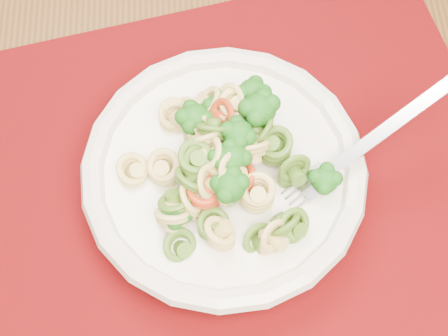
{
  "coord_description": "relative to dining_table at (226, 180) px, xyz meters",
  "views": [
    {
      "loc": [
        -0.07,
        -0.09,
        1.21
      ],
      "look_at": [
        -0.07,
        0.12,
        0.73
      ],
      "focal_mm": 50.0,
      "sensor_mm": 36.0,
      "label": 1
    }
  ],
  "objects": [
    {
      "name": "placemat",
      "position": [
        -0.0,
        -0.05,
        0.1
      ],
      "size": [
        0.59,
        0.52,
        0.0
      ],
      "primitive_type": "cube",
      "rotation": [
        0.0,
        0.0,
        0.29
      ],
      "color": "#510503",
      "rests_on": "dining_table"
    },
    {
      "name": "fork",
      "position": [
        0.07,
        -0.06,
        0.14
      ],
      "size": [
        0.16,
        0.12,
        0.08
      ],
      "primitive_type": null,
      "rotation": [
        0.0,
        -0.35,
        0.59
      ],
      "color": "silver",
      "rests_on": "pasta_bowl"
    },
    {
      "name": "pasta_broccoli_heap",
      "position": [
        -0.0,
        -0.05,
        0.14
      ],
      "size": [
        0.21,
        0.21,
        0.06
      ],
      "primitive_type": null,
      "color": "#C7BC62",
      "rests_on": "pasta_bowl"
    },
    {
      "name": "dining_table",
      "position": [
        0.0,
        0.0,
        0.0
      ],
      "size": [
        1.41,
        0.97,
        0.69
      ],
      "rotation": [
        0.0,
        0.0,
        0.09
      ],
      "color": "#543417",
      "rests_on": "ground"
    },
    {
      "name": "pasta_bowl",
      "position": [
        -0.0,
        -0.05,
        0.13
      ],
      "size": [
        0.24,
        0.24,
        0.05
      ],
      "color": "silver",
      "rests_on": "placemat"
    }
  ]
}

